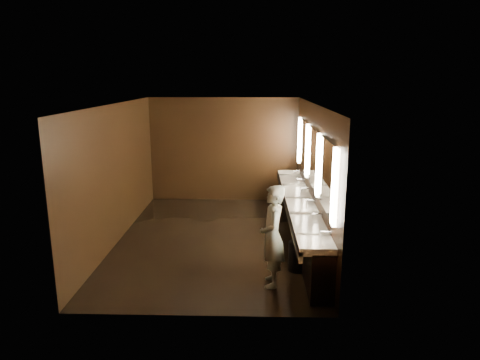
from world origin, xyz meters
The scene contains 10 objects.
floor centered at (0.00, 0.00, 0.00)m, with size 6.00×6.00×0.00m, color black.
ceiling centered at (0.00, 0.00, 2.80)m, with size 4.00×6.00×0.02m, color #2D2D2B.
wall_back centered at (0.00, 3.00, 1.40)m, with size 4.00×0.02×2.80m, color black.
wall_front centered at (0.00, -3.00, 1.40)m, with size 4.00×0.02×2.80m, color black.
wall_left centered at (-2.00, 0.00, 1.40)m, with size 0.02×6.00×2.80m, color black.
wall_right centered at (2.00, 0.00, 1.40)m, with size 0.02×6.00×2.80m, color black.
sink_counter centered at (1.79, 0.00, 0.50)m, with size 0.55×5.40×1.01m.
mirror_band centered at (1.98, 0.00, 1.75)m, with size 0.06×5.03×1.15m.
person centered at (1.10, -2.01, 0.84)m, with size 0.61×0.40×1.67m, color #8ABFCE.
trash_bin centered at (1.58, -1.46, 0.26)m, with size 0.33×0.33×0.52m, color black.
Camera 1 is at (0.76, -8.45, 3.30)m, focal length 32.00 mm.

